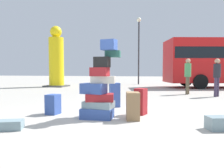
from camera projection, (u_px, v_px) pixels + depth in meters
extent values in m
plane|color=#ADA89E|center=(112.00, 120.00, 4.98)|extent=(80.00, 80.00, 0.00)
cube|color=#334F99|center=(97.00, 113.00, 5.13)|extent=(0.73, 0.51, 0.24)
cube|color=gray|center=(99.00, 105.00, 5.14)|extent=(0.71, 0.51, 0.16)
cube|color=maroon|center=(100.00, 97.00, 5.15)|extent=(0.71, 0.55, 0.18)
cube|color=#334F99|center=(94.00, 88.00, 5.14)|extent=(0.61, 0.46, 0.24)
cube|color=beige|center=(103.00, 80.00, 5.18)|extent=(0.60, 0.45, 0.17)
cube|color=maroon|center=(100.00, 72.00, 5.09)|extent=(0.43, 0.32, 0.20)
cube|color=black|center=(102.00, 62.00, 5.05)|extent=(0.36, 0.26, 0.24)
cube|color=#26594C|center=(113.00, 54.00, 5.18)|extent=(0.37, 0.26, 0.15)
cube|color=#334F99|center=(109.00, 45.00, 4.99)|extent=(0.37, 0.28, 0.24)
cube|color=gray|center=(7.00, 125.00, 4.12)|extent=(0.64, 0.48, 0.18)
cube|color=maroon|center=(141.00, 101.00, 5.56)|extent=(0.33, 0.36, 0.67)
cube|color=#334F99|center=(115.00, 95.00, 6.80)|extent=(0.42, 0.46, 0.74)
cube|color=olive|center=(133.00, 106.00, 4.97)|extent=(0.36, 0.45, 0.63)
cube|color=#334F99|center=(53.00, 104.00, 5.62)|extent=(0.31, 0.35, 0.51)
cylinder|color=brown|center=(188.00, 85.00, 10.45)|extent=(0.12, 0.12, 0.83)
cylinder|color=brown|center=(187.00, 86.00, 10.26)|extent=(0.12, 0.12, 0.83)
cylinder|color=#4C9959|center=(188.00, 70.00, 10.31)|extent=(0.30, 0.30, 0.64)
sphere|color=tan|center=(188.00, 61.00, 10.28)|extent=(0.22, 0.22, 0.22)
cylinder|color=#3F334C|center=(218.00, 87.00, 9.48)|extent=(0.12, 0.12, 0.82)
cylinder|color=#3F334C|center=(215.00, 87.00, 9.34)|extent=(0.12, 0.12, 0.82)
cylinder|color=#26262D|center=(217.00, 71.00, 9.37)|extent=(0.30, 0.30, 0.59)
sphere|color=tan|center=(217.00, 61.00, 9.34)|extent=(0.22, 0.22, 0.22)
cylinder|color=yellow|center=(56.00, 62.00, 15.33)|extent=(1.03, 1.03, 3.42)
sphere|color=yellow|center=(56.00, 32.00, 15.20)|extent=(0.80, 0.80, 0.80)
cube|color=#4C4C4C|center=(57.00, 86.00, 15.43)|extent=(1.44, 1.44, 0.10)
cylinder|color=black|center=(186.00, 80.00, 15.88)|extent=(0.93, 0.46, 0.90)
cylinder|color=black|center=(200.00, 82.00, 13.38)|extent=(0.93, 0.46, 0.90)
cylinder|color=#333338|center=(139.00, 53.00, 18.00)|extent=(0.12, 0.12, 5.16)
sphere|color=#F2F2CC|center=(139.00, 20.00, 17.84)|extent=(0.36, 0.36, 0.36)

